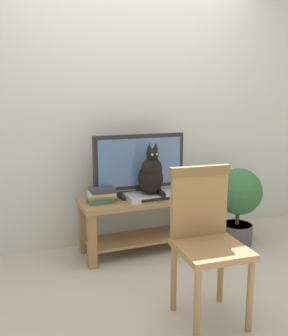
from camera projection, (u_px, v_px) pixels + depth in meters
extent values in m
plane|color=#ADA393|center=(171.00, 277.00, 2.85)|extent=(12.00, 12.00, 0.00)
cube|color=#B7BCB2|center=(129.00, 95.00, 3.44)|extent=(7.00, 0.12, 2.80)
cube|color=olive|center=(142.00, 200.00, 3.25)|extent=(1.10, 0.43, 0.04)
cube|color=olive|center=(92.00, 241.00, 2.97)|extent=(0.07, 0.07, 0.46)
cube|color=olive|center=(200.00, 226.00, 3.33)|extent=(0.07, 0.07, 0.46)
cube|color=olive|center=(83.00, 228.00, 3.27)|extent=(0.07, 0.07, 0.46)
cube|color=olive|center=(183.00, 215.00, 3.63)|extent=(0.07, 0.07, 0.46)
cube|color=olive|center=(142.00, 237.00, 3.32)|extent=(1.00, 0.35, 0.02)
cube|color=black|center=(140.00, 194.00, 3.30)|extent=(0.39, 0.20, 0.03)
cube|color=black|center=(140.00, 190.00, 3.29)|extent=(0.06, 0.04, 0.05)
cube|color=black|center=(139.00, 161.00, 3.24)|extent=(0.84, 0.05, 0.48)
cube|color=#4C6B93|center=(141.00, 162.00, 3.22)|extent=(0.77, 0.01, 0.42)
sphere|color=#2672F2|center=(181.00, 183.00, 3.40)|extent=(0.01, 0.01, 0.01)
cube|color=#ADADB2|center=(150.00, 196.00, 3.20)|extent=(0.43, 0.24, 0.05)
cube|color=black|center=(156.00, 200.00, 3.09)|extent=(0.26, 0.01, 0.03)
ellipsoid|color=black|center=(150.00, 179.00, 3.17)|extent=(0.22, 0.23, 0.26)
ellipsoid|color=black|center=(152.00, 170.00, 3.12)|extent=(0.19, 0.15, 0.23)
sphere|color=black|center=(152.00, 155.00, 3.09)|extent=(0.11, 0.11, 0.11)
cone|color=black|center=(149.00, 147.00, 3.06)|extent=(0.05, 0.05, 0.06)
cone|color=black|center=(156.00, 146.00, 3.08)|extent=(0.05, 0.05, 0.06)
sphere|color=#B2C64C|center=(152.00, 155.00, 3.03)|extent=(0.02, 0.02, 0.02)
sphere|color=#B2C64C|center=(157.00, 154.00, 3.05)|extent=(0.02, 0.02, 0.02)
cylinder|color=black|center=(161.00, 192.00, 3.14)|extent=(0.08, 0.19, 0.04)
cylinder|color=olive|center=(197.00, 306.00, 2.06)|extent=(0.04, 0.04, 0.46)
cylinder|color=olive|center=(250.00, 296.00, 2.16)|extent=(0.04, 0.04, 0.46)
cylinder|color=olive|center=(174.00, 278.00, 2.38)|extent=(0.04, 0.04, 0.46)
cylinder|color=olive|center=(221.00, 270.00, 2.48)|extent=(0.04, 0.04, 0.46)
cube|color=olive|center=(211.00, 249.00, 2.22)|extent=(0.43, 0.43, 0.04)
cube|color=olive|center=(199.00, 201.00, 2.34)|extent=(0.39, 0.06, 0.46)
cube|color=brown|center=(200.00, 171.00, 2.30)|extent=(0.41, 0.07, 0.06)
cube|color=#38664C|center=(100.00, 201.00, 3.09)|extent=(0.21, 0.13, 0.04)
cube|color=olive|center=(101.00, 196.00, 3.10)|extent=(0.23, 0.14, 0.03)
cube|color=beige|center=(102.00, 193.00, 3.09)|extent=(0.25, 0.17, 0.03)
cube|color=#2D2D33|center=(102.00, 190.00, 3.07)|extent=(0.21, 0.17, 0.03)
cylinder|color=#47474C|center=(236.00, 233.00, 3.52)|extent=(0.30, 0.30, 0.19)
cylinder|color=#332319|center=(237.00, 225.00, 3.50)|extent=(0.27, 0.27, 0.02)
cylinder|color=#4C3823|center=(237.00, 217.00, 3.48)|extent=(0.04, 0.04, 0.15)
sphere|color=#2D5B33|center=(239.00, 192.00, 3.43)|extent=(0.44, 0.44, 0.44)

